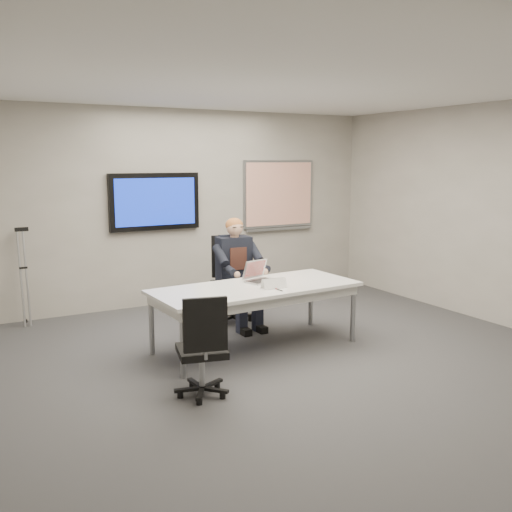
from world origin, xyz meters
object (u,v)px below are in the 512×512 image
office_chair_far (232,295)px  laptop (259,276)px  conference_table (256,293)px  seated_person (240,284)px  office_chair_near (203,365)px

office_chair_far → laptop: 0.95m
office_chair_far → laptop: bearing=-82.7°
conference_table → office_chair_far: (0.24, 1.07, -0.28)m
seated_person → laptop: bearing=-93.0°
conference_table → office_chair_far: 1.13m
conference_table → office_chair_far: office_chair_far is taller
seated_person → laptop: 0.64m
office_chair_far → laptop: size_ratio=2.83×
office_chair_near → seated_person: bearing=-112.8°
conference_table → seated_person: bearing=71.4°
office_chair_far → office_chair_near: (-1.30, -2.03, -0.05)m
office_chair_far → seated_person: seated_person is taller
conference_table → seated_person: 0.85m
conference_table → office_chair_near: bearing=-140.8°
conference_table → laptop: (0.16, 0.22, 0.14)m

